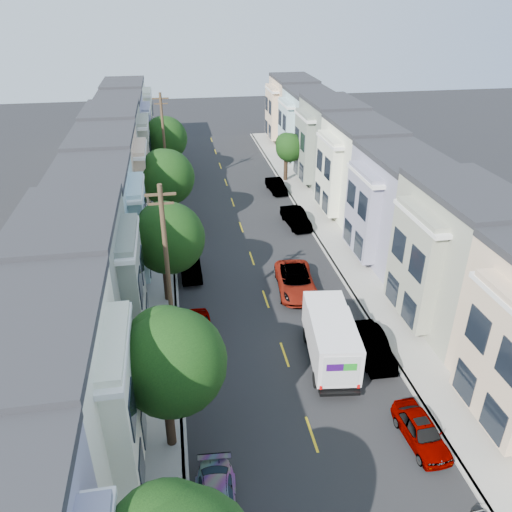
{
  "coord_description": "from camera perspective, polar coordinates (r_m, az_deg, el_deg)",
  "views": [
    {
      "loc": [
        -5.47,
        -22.34,
        18.77
      ],
      "look_at": [
        -0.29,
        8.29,
        2.2
      ],
      "focal_mm": 35.0,
      "sensor_mm": 36.0,
      "label": 1
    }
  ],
  "objects": [
    {
      "name": "parked_left_c",
      "position": [
        30.36,
        -6.71,
        -8.64
      ],
      "size": [
        1.89,
        4.51,
        1.44
      ],
      "primitive_type": "imported",
      "rotation": [
        0.0,
        0.0,
        -0.04
      ],
      "color": "#A6A7B3",
      "rests_on": "ground"
    },
    {
      "name": "tree_far_r",
      "position": [
        55.27,
        3.78,
        12.22
      ],
      "size": [
        3.1,
        3.1,
        5.32
      ],
      "color": "black",
      "rests_on": "ground"
    },
    {
      "name": "tree_e",
      "position": [
        56.0,
        -10.41,
        13.06
      ],
      "size": [
        4.7,
        4.7,
        7.06
      ],
      "color": "black",
      "rests_on": "ground"
    },
    {
      "name": "utility_pole_far",
      "position": [
        52.16,
        -10.43,
        12.48
      ],
      "size": [
        1.6,
        0.26,
        10.0
      ],
      "color": "#42301E",
      "rests_on": "ground"
    },
    {
      "name": "curb_right",
      "position": [
        43.32,
        6.81,
        2.29
      ],
      "size": [
        0.3,
        70.0,
        0.15
      ],
      "primitive_type": "cube",
      "color": "gray",
      "rests_on": "ground"
    },
    {
      "name": "tree_d",
      "position": [
        42.8,
        -10.32,
        8.81
      ],
      "size": [
        4.7,
        4.7,
        7.34
      ],
      "color": "black",
      "rests_on": "ground"
    },
    {
      "name": "parked_right_b",
      "position": [
        29.84,
        13.1,
        -10.01
      ],
      "size": [
        1.64,
        4.39,
        1.45
      ],
      "primitive_type": "imported",
      "rotation": [
        0.0,
        0.0,
        -0.02
      ],
      "color": "white",
      "rests_on": "ground"
    },
    {
      "name": "tree_c",
      "position": [
        32.57,
        -10.11,
        1.99
      ],
      "size": [
        4.7,
        4.7,
        7.06
      ],
      "color": "black",
      "rests_on": "ground"
    },
    {
      "name": "parked_left_b",
      "position": [
        22.29,
        -4.58,
        -26.61
      ],
      "size": [
        1.98,
        4.19,
        1.22
      ],
      "primitive_type": "imported",
      "rotation": [
        0.0,
        0.0,
        -0.07
      ],
      "color": "#0F1D3F",
      "rests_on": "ground"
    },
    {
      "name": "parked_right_a",
      "position": [
        25.78,
        18.37,
        -18.47
      ],
      "size": [
        1.72,
        4.03,
        1.28
      ],
      "primitive_type": "imported",
      "rotation": [
        0.0,
        0.0,
        0.05
      ],
      "color": "#4A4B4D",
      "rests_on": "ground"
    },
    {
      "name": "parked_right_d",
      "position": [
        52.87,
        2.32,
        8.02
      ],
      "size": [
        1.74,
        4.07,
        1.32
      ],
      "primitive_type": "imported",
      "rotation": [
        0.0,
        0.0,
        0.09
      ],
      "color": "black",
      "rests_on": "ground"
    },
    {
      "name": "utility_pole_near",
      "position": [
        27.91,
        -10.07,
        -1.62
      ],
      "size": [
        1.6,
        0.26,
        10.0
      ],
      "color": "#42301E",
      "rests_on": "ground"
    },
    {
      "name": "parked_left_d",
      "position": [
        37.31,
        -7.52,
        -1.18
      ],
      "size": [
        1.6,
        4.19,
        1.38
      ],
      "primitive_type": "imported",
      "rotation": [
        0.0,
        0.0,
        0.03
      ],
      "color": "#551F13",
      "rests_on": "ground"
    },
    {
      "name": "townhouse_row_right",
      "position": [
        44.98,
        13.07,
        2.64
      ],
      "size": [
        5.0,
        70.0,
        8.5
      ],
      "primitive_type": "cube",
      "color": "#8B89A0",
      "rests_on": "ground"
    },
    {
      "name": "tree_b",
      "position": [
        21.89,
        -9.76,
        -11.95
      ],
      "size": [
        4.67,
        4.67,
        7.2
      ],
      "color": "black",
      "rests_on": "ground"
    },
    {
      "name": "fedex_truck",
      "position": [
        28.52,
        8.49,
        -9.19
      ],
      "size": [
        2.37,
        6.15,
        2.95
      ],
      "rotation": [
        0.0,
        0.0,
        -0.12
      ],
      "color": "silver",
      "rests_on": "ground"
    },
    {
      "name": "townhouse_row_left",
      "position": [
        42.18,
        -16.29,
        0.43
      ],
      "size": [
        5.0,
        70.0,
        8.5
      ],
      "primitive_type": "cube",
      "color": "#8B89A0",
      "rests_on": "ground"
    },
    {
      "name": "centerline",
      "position": [
        42.15,
        -1.14,
        1.62
      ],
      "size": [
        0.12,
        70.0,
        0.01
      ],
      "primitive_type": "cube",
      "color": "gold",
      "rests_on": "ground"
    },
    {
      "name": "ground",
      "position": [
        29.69,
        3.28,
        -11.2
      ],
      "size": [
        160.0,
        160.0,
        0.0
      ],
      "primitive_type": "plane",
      "color": "black",
      "rests_on": "ground"
    },
    {
      "name": "curb_left",
      "position": [
        41.77,
        -9.37,
        1.08
      ],
      "size": [
        0.3,
        70.0,
        0.15
      ],
      "primitive_type": "cube",
      "color": "gray",
      "rests_on": "ground"
    },
    {
      "name": "sidewalk_right",
      "position": [
        43.69,
        8.45,
        2.41
      ],
      "size": [
        2.6,
        70.0,
        0.15
      ],
      "primitive_type": "cube",
      "color": "gray",
      "rests_on": "ground"
    },
    {
      "name": "parked_right_c",
      "position": [
        44.96,
        4.57,
        4.35
      ],
      "size": [
        2.04,
        4.62,
        1.49
      ],
      "primitive_type": "imported",
      "rotation": [
        0.0,
        0.0,
        0.1
      ],
      "color": "black",
      "rests_on": "ground"
    },
    {
      "name": "road_slab",
      "position": [
        42.15,
        -1.14,
        1.63
      ],
      "size": [
        12.0,
        70.0,
        0.02
      ],
      "primitive_type": "cube",
      "color": "black",
      "rests_on": "ground"
    },
    {
      "name": "sidewalk_left",
      "position": [
        41.8,
        -11.15,
        0.93
      ],
      "size": [
        2.6,
        70.0,
        0.15
      ],
      "primitive_type": "cube",
      "color": "gray",
      "rests_on": "ground"
    },
    {
      "name": "lead_sedan",
      "position": [
        35.09,
        4.54,
        -2.9
      ],
      "size": [
        3.04,
        5.71,
        1.53
      ],
      "primitive_type": "imported",
      "rotation": [
        0.0,
        0.0,
        -0.1
      ],
      "color": "black",
      "rests_on": "ground"
    }
  ]
}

